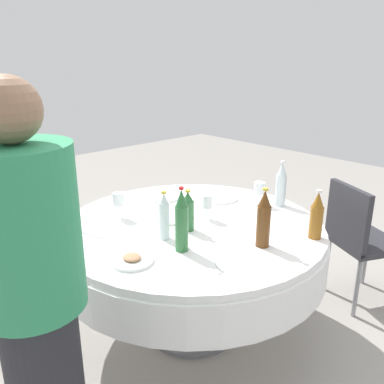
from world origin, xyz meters
The scene contains 21 objects.
ground_plane centered at (0.00, 0.00, 0.00)m, with size 10.00×10.00×0.00m, color gray.
dining_table centered at (0.00, 0.00, 0.60)m, with size 1.56×1.56×0.74m.
bottle_amber_outer centered at (-0.60, -0.35, 0.87)m, with size 0.07×0.07×0.27m.
bottle_green_rear centered at (-0.22, 0.28, 0.90)m, with size 0.07×0.07×0.34m.
bottle_clear_left centered at (-0.05, 0.25, 0.87)m, with size 0.06×0.06×0.27m.
bottle_brown_near centered at (-0.47, -0.06, 0.89)m, with size 0.07×0.07×0.31m.
bottle_green_right centered at (-0.05, 0.08, 0.85)m, with size 0.07×0.07×0.24m.
bottle_clear_south centered at (-0.17, -0.63, 0.88)m, with size 0.07×0.07×0.30m.
wine_glass_near centered at (-0.01, -0.11, 0.85)m, with size 0.06×0.06×0.15m.
wine_glass_right centered at (-0.07, -0.54, 0.85)m, with size 0.07×0.07×0.15m.
wine_glass_south centered at (0.37, 0.26, 0.85)m, with size 0.07×0.07×0.16m.
plate_mid centered at (0.46, -0.16, 0.75)m, with size 0.21×0.21×0.02m.
plate_west centered at (-0.15, 0.53, 0.75)m, with size 0.20×0.20×0.04m.
plate_north centered at (0.18, -0.43, 0.75)m, with size 0.24×0.24×0.02m.
plate_east centered at (0.15, 0.03, 0.75)m, with size 0.26×0.26×0.02m.
fork_rear centered at (-0.44, 0.26, 0.74)m, with size 0.18×0.02×0.01m, color silver.
knife_left centered at (0.27, 0.52, 0.74)m, with size 0.18×0.02×0.01m, color silver.
knife_near centered at (-0.32, -0.16, 0.74)m, with size 0.18×0.02×0.01m, color silver.
person_outer centered at (-0.40, 1.09, 0.85)m, with size 0.34×0.34×1.62m.
person_rear centered at (0.59, 0.85, 0.85)m, with size 0.34×0.34×1.62m.
chair_south centered at (-0.54, -1.05, 0.52)m, with size 0.54×0.54×0.87m.
Camera 1 is at (-1.58, 1.49, 1.66)m, focal length 37.44 mm.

